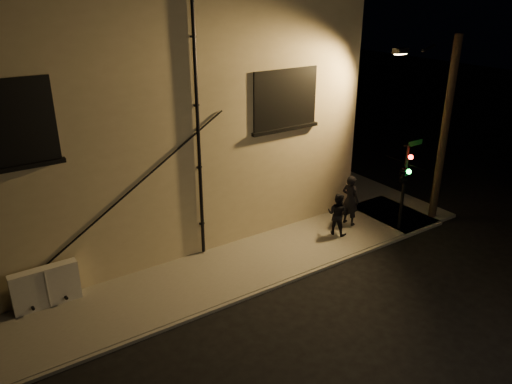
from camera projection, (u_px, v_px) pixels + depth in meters
ground at (298, 278)px, 15.80m from camera, size 90.00×90.00×0.00m
sidewalk at (254, 217)px, 19.77m from camera, size 21.00×16.00×0.12m
building at (98, 100)px, 19.46m from camera, size 16.20×12.23×8.80m
utility_cabinet at (46, 287)px, 14.03m from camera, size 1.83×0.31×1.20m
pedestrian_a at (350, 200)px, 18.74m from camera, size 0.62×0.80×1.95m
pedestrian_b at (337, 214)px, 18.04m from camera, size 0.87×0.95×1.58m
traffic_signal at (404, 174)px, 17.71m from camera, size 1.19×1.96×3.36m
streetlamp_pole at (442, 127)px, 18.36m from camera, size 2.02×1.39×7.04m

